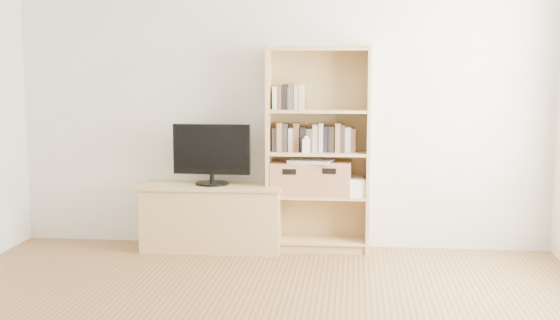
# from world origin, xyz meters

# --- Properties ---
(back_wall) EXTENTS (4.50, 0.02, 2.60)m
(back_wall) POSITION_xyz_m (0.00, 2.50, 1.30)
(back_wall) COLOR silver
(back_wall) RESTS_ON floor
(tv_stand) EXTENTS (1.15, 0.45, 0.52)m
(tv_stand) POSITION_xyz_m (-0.55, 2.29, 0.26)
(tv_stand) COLOR tan
(tv_stand) RESTS_ON floor
(bookshelf) EXTENTS (0.85, 0.31, 1.69)m
(bookshelf) POSITION_xyz_m (0.33, 2.35, 0.84)
(bookshelf) COLOR tan
(bookshelf) RESTS_ON floor
(television) EXTENTS (0.64, 0.07, 0.50)m
(television) POSITION_xyz_m (-0.55, 2.29, 0.80)
(television) COLOR black
(television) RESTS_ON tv_stand
(books_row_mid) EXTENTS (0.82, 0.18, 0.22)m
(books_row_mid) POSITION_xyz_m (0.33, 2.37, 0.94)
(books_row_mid) COLOR #2C231D
(books_row_mid) RESTS_ON bookshelf
(books_row_upper) EXTENTS (0.35, 0.13, 0.18)m
(books_row_upper) POSITION_xyz_m (0.14, 2.37, 1.27)
(books_row_upper) COLOR #2C231D
(books_row_upper) RESTS_ON bookshelf
(baby_monitor) EXTENTS (0.06, 0.04, 0.11)m
(baby_monitor) POSITION_xyz_m (0.24, 2.26, 0.88)
(baby_monitor) COLOR white
(baby_monitor) RESTS_ON bookshelf
(basket_left) EXTENTS (0.32, 0.27, 0.27)m
(basket_left) POSITION_xyz_m (0.10, 2.34, 0.60)
(basket_left) COLOR #A76F4B
(basket_left) RESTS_ON bookshelf
(basket_right) EXTENTS (0.35, 0.29, 0.28)m
(basket_right) POSITION_xyz_m (0.43, 2.35, 0.61)
(basket_right) COLOR #A76F4B
(basket_right) RESTS_ON bookshelf
(laptop) EXTENTS (0.38, 0.30, 0.03)m
(laptop) POSITION_xyz_m (0.27, 2.33, 0.75)
(laptop) COLOR silver
(laptop) RESTS_ON basket_left
(magazine_stack) EXTENTS (0.22, 0.29, 0.12)m
(magazine_stack) POSITION_xyz_m (0.62, 2.35, 0.53)
(magazine_stack) COLOR silver
(magazine_stack) RESTS_ON bookshelf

